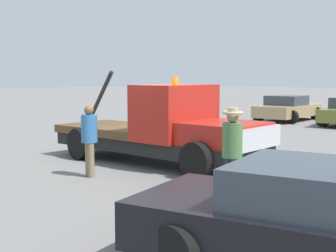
{
  "coord_description": "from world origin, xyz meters",
  "views": [
    {
      "loc": [
        9.41,
        -8.25,
        2.34
      ],
      "look_at": [
        0.5,
        0.0,
        1.05
      ],
      "focal_mm": 50.0,
      "sensor_mm": 36.0,
      "label": 1
    }
  ],
  "objects_px": {
    "person_near_truck": "(232,146)",
    "person_at_hood": "(89,136)",
    "parked_car_tan": "(288,108)",
    "tow_truck": "(166,130)"
  },
  "relations": [
    {
      "from": "person_near_truck",
      "to": "person_at_hood",
      "type": "xyz_separation_m",
      "value": [
        -3.61,
        -0.8,
        -0.07
      ]
    },
    {
      "from": "person_at_hood",
      "to": "parked_car_tan",
      "type": "bearing_deg",
      "value": -146.59
    },
    {
      "from": "parked_car_tan",
      "to": "tow_truck",
      "type": "bearing_deg",
      "value": -167.36
    },
    {
      "from": "person_near_truck",
      "to": "person_at_hood",
      "type": "relative_size",
      "value": 1.05
    },
    {
      "from": "tow_truck",
      "to": "person_near_truck",
      "type": "height_order",
      "value": "tow_truck"
    },
    {
      "from": "person_near_truck",
      "to": "person_at_hood",
      "type": "bearing_deg",
      "value": -58.54
    },
    {
      "from": "tow_truck",
      "to": "parked_car_tan",
      "type": "bearing_deg",
      "value": 103.56
    },
    {
      "from": "person_near_truck",
      "to": "person_at_hood",
      "type": "height_order",
      "value": "person_near_truck"
    },
    {
      "from": "parked_car_tan",
      "to": "person_at_hood",
      "type": "bearing_deg",
      "value": -170.59
    },
    {
      "from": "person_at_hood",
      "to": "person_near_truck",
      "type": "bearing_deg",
      "value": 119.06
    }
  ]
}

